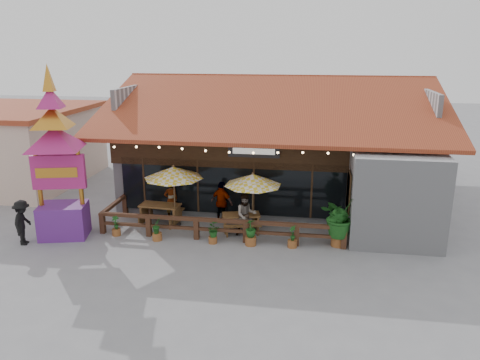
% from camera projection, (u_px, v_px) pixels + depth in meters
% --- Properties ---
extents(ground, '(100.00, 100.00, 0.00)m').
position_uv_depth(ground, '(260.00, 238.00, 18.96)').
color(ground, gray).
rests_on(ground, ground).
extents(restaurant_building, '(15.50, 14.73, 6.09)m').
position_uv_depth(restaurant_building, '(280.00, 150.00, 24.58)').
color(restaurant_building, '#B7B8BD').
rests_on(restaurant_building, ground).
extents(patio_railing, '(10.00, 2.60, 0.92)m').
position_uv_depth(patio_railing, '(204.00, 223.00, 18.88)').
color(patio_railing, '#4A2B1A').
rests_on(patio_railing, ground).
extents(neighbor_building, '(8.40, 8.40, 4.22)m').
position_uv_depth(neighbor_building, '(8.00, 145.00, 26.33)').
color(neighbor_building, beige).
rests_on(neighbor_building, ground).
extents(umbrella_left, '(2.78, 2.78, 2.70)m').
position_uv_depth(umbrella_left, '(173.00, 173.00, 19.69)').
color(umbrella_left, brown).
rests_on(umbrella_left, ground).
extents(umbrella_right, '(3.04, 3.04, 2.55)m').
position_uv_depth(umbrella_right, '(253.00, 180.00, 19.11)').
color(umbrella_right, brown).
rests_on(umbrella_right, ground).
extents(picnic_table_left, '(1.84, 1.61, 0.84)m').
position_uv_depth(picnic_table_left, '(160.00, 210.00, 20.46)').
color(picnic_table_left, brown).
rests_on(picnic_table_left, ground).
extents(picnic_table_right, '(1.84, 1.69, 0.75)m').
position_uv_depth(picnic_table_right, '(241.00, 220.00, 19.55)').
color(picnic_table_right, brown).
rests_on(picnic_table_right, ground).
extents(thai_sign_tower, '(3.31, 3.31, 7.40)m').
position_uv_depth(thai_sign_tower, '(55.00, 142.00, 18.07)').
color(thai_sign_tower, '#5F2381').
rests_on(thai_sign_tower, ground).
extents(tropical_plant, '(1.92, 1.97, 2.07)m').
position_uv_depth(tropical_plant, '(340.00, 217.00, 17.92)').
color(tropical_plant, brown).
rests_on(tropical_plant, ground).
extents(diner_a, '(0.76, 0.72, 1.76)m').
position_uv_depth(diner_a, '(171.00, 200.00, 20.88)').
color(diner_a, '#3A2412').
rests_on(diner_a, ground).
extents(diner_b, '(1.04, 0.92, 1.78)m').
position_uv_depth(diner_b, '(246.00, 215.00, 19.00)').
color(diner_b, '#3A2412').
rests_on(diner_b, ground).
extents(diner_c, '(1.18, 0.86, 1.86)m').
position_uv_depth(diner_c, '(222.00, 202.00, 20.40)').
color(diner_c, '#3A2412').
rests_on(diner_c, ground).
extents(pedestrian, '(0.91, 1.28, 1.80)m').
position_uv_depth(pedestrian, '(23.00, 222.00, 18.15)').
color(pedestrian, black).
rests_on(pedestrian, ground).
extents(planter_a, '(0.35, 0.35, 0.86)m').
position_uv_depth(planter_a, '(116.00, 227.00, 19.13)').
color(planter_a, brown).
rests_on(planter_a, ground).
extents(planter_b, '(0.41, 0.44, 0.95)m').
position_uv_depth(planter_b, '(157.00, 230.00, 18.63)').
color(planter_b, brown).
rests_on(planter_b, ground).
extents(planter_c, '(0.67, 0.67, 0.84)m').
position_uv_depth(planter_c, '(213.00, 232.00, 18.34)').
color(planter_c, brown).
rests_on(planter_c, ground).
extents(planter_d, '(0.57, 0.57, 1.08)m').
position_uv_depth(planter_d, '(251.00, 233.00, 18.15)').
color(planter_d, brown).
rests_on(planter_d, ground).
extents(planter_e, '(0.36, 0.38, 0.89)m').
position_uv_depth(planter_e, '(292.00, 238.00, 17.99)').
color(planter_e, brown).
rests_on(planter_e, ground).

